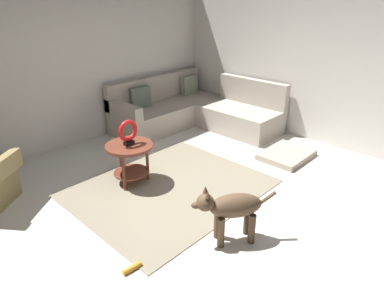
% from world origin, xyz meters
% --- Properties ---
extents(ground_plane, '(6.00, 6.00, 0.10)m').
position_xyz_m(ground_plane, '(0.00, 0.00, -0.05)').
color(ground_plane, silver).
extents(wall_back, '(6.00, 0.12, 2.70)m').
position_xyz_m(wall_back, '(0.00, 2.94, 1.35)').
color(wall_back, silver).
rests_on(wall_back, ground_plane).
extents(wall_right, '(0.12, 6.00, 2.70)m').
position_xyz_m(wall_right, '(2.94, 0.00, 1.35)').
color(wall_right, silver).
rests_on(wall_right, ground_plane).
extents(area_rug, '(2.30, 1.90, 0.01)m').
position_xyz_m(area_rug, '(0.15, 0.70, 0.01)').
color(area_rug, gray).
rests_on(area_rug, ground_plane).
extents(sectional_couch, '(2.20, 2.25, 0.88)m').
position_xyz_m(sectional_couch, '(1.99, 2.02, 0.29)').
color(sectional_couch, '#B2A899').
rests_on(sectional_couch, ground_plane).
extents(side_table, '(0.60, 0.60, 0.54)m').
position_xyz_m(side_table, '(-0.09, 1.17, 0.42)').
color(side_table, brown).
rests_on(side_table, ground_plane).
extents(torus_sculpture, '(0.28, 0.08, 0.33)m').
position_xyz_m(torus_sculpture, '(-0.09, 1.17, 0.71)').
color(torus_sculpture, black).
rests_on(torus_sculpture, side_table).
extents(dog_bed_mat, '(0.80, 0.60, 0.09)m').
position_xyz_m(dog_bed_mat, '(1.98, 0.08, 0.04)').
color(dog_bed_mat, '#B2A38E').
rests_on(dog_bed_mat, ground_plane).
extents(dog, '(0.72, 0.54, 0.63)m').
position_xyz_m(dog, '(-0.12, -0.46, 0.38)').
color(dog, brown).
rests_on(dog, ground_plane).
extents(dog_toy_ball, '(0.08, 0.08, 0.08)m').
position_xyz_m(dog_toy_ball, '(0.47, -0.22, 0.04)').
color(dog_toy_ball, green).
rests_on(dog_toy_ball, ground_plane).
extents(dog_toy_rope, '(0.19, 0.07, 0.05)m').
position_xyz_m(dog_toy_rope, '(-1.05, -0.09, 0.03)').
color(dog_toy_rope, orange).
rests_on(dog_toy_rope, ground_plane).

